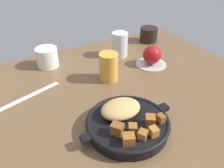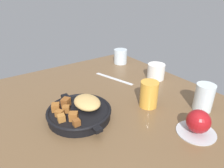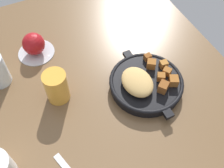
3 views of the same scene
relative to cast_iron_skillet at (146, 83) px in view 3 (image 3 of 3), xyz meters
The scene contains 5 objects.
ground_plane 13.77cm from the cast_iron_skillet, 75.70° to the left, with size 106.03×84.15×2.40cm, color brown.
cast_iron_skillet is the anchor object (origin of this frame).
saucer_plate 37.39cm from the cast_iron_skillet, 42.57° to the left, with size 11.79×11.79×0.60cm, color #B7BABF.
red_apple 37.37cm from the cast_iron_skillet, 42.57° to the left, with size 7.12×7.12×7.12cm, color maroon.
juice_glass_amber 25.44cm from the cast_iron_skillet, 71.63° to the left, with size 6.57×6.57×9.77cm, color gold.
Camera 3 is at (-40.67, 15.66, 65.47)cm, focal length 43.06 mm.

